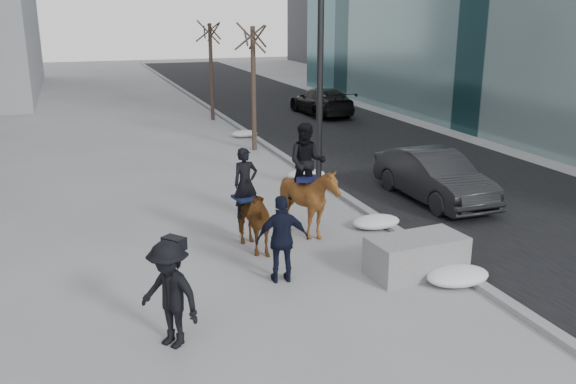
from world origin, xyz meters
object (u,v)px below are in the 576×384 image
object	(u,v)px
planter	(416,256)
mounted_left	(248,214)
mounted_right	(308,192)
car_near	(434,176)

from	to	relation	value
planter	mounted_left	world-z (taller)	mounted_left
planter	mounted_right	xyz separation A→B (m)	(-1.27, 2.75, 0.69)
car_near	mounted_right	xyz separation A→B (m)	(-4.34, -1.47, 0.37)
mounted_right	mounted_left	bearing A→B (deg)	-166.73
planter	mounted_right	distance (m)	3.10
planter	car_near	xyz separation A→B (m)	(3.07, 4.21, 0.32)
mounted_left	mounted_right	distance (m)	1.63
car_near	mounted_left	distance (m)	6.20
planter	mounted_left	distance (m)	3.73
mounted_left	mounted_right	size ratio (longest dim) A/B	0.85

